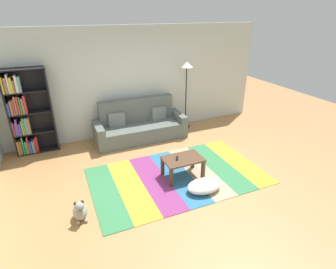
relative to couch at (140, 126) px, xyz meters
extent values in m
plane|color=#B27F4C|center=(0.20, -2.02, -0.34)|extent=(14.00, 14.00, 0.00)
cube|color=silver|center=(0.20, 0.53, 1.01)|extent=(6.80, 0.10, 2.70)
cube|color=#387F4C|center=(-1.32, -1.98, -0.33)|extent=(0.48, 2.01, 0.01)
cube|color=gold|center=(-0.84, -1.98, -0.33)|extent=(0.48, 2.01, 0.01)
cube|color=#843370|center=(-0.36, -1.98, -0.33)|extent=(0.48, 2.01, 0.01)
cube|color=teal|center=(0.12, -1.98, -0.33)|extent=(0.48, 2.01, 0.01)
cube|color=tan|center=(0.61, -1.98, -0.33)|extent=(0.48, 2.01, 0.01)
cube|color=#387F4C|center=(1.09, -1.98, -0.33)|extent=(0.48, 2.01, 0.01)
cube|color=gold|center=(1.57, -1.98, -0.33)|extent=(0.48, 2.01, 0.01)
cube|color=#59605B|center=(0.00, -0.07, -0.14)|extent=(1.90, 0.80, 0.40)
cube|color=#59605B|center=(0.00, 0.23, 0.36)|extent=(1.90, 0.20, 0.60)
cube|color=#59605B|center=(-1.04, -0.07, -0.06)|extent=(0.18, 0.80, 0.56)
cube|color=#59605B|center=(1.04, -0.07, -0.06)|extent=(0.18, 0.80, 0.56)
cube|color=slate|center=(-0.55, 0.11, 0.22)|extent=(0.42, 0.19, 0.36)
cube|color=slate|center=(0.55, 0.11, 0.22)|extent=(0.42, 0.19, 0.36)
cube|color=black|center=(-2.83, 0.28, 0.63)|extent=(0.04, 0.28, 1.93)
cube|color=black|center=(-1.96, 0.28, 0.63)|extent=(0.04, 0.28, 1.93)
cube|color=black|center=(-2.39, 0.41, 0.63)|extent=(0.90, 0.01, 1.93)
cube|color=black|center=(-2.39, 0.28, -0.32)|extent=(0.86, 0.28, 0.02)
cube|color=black|center=(-2.39, 0.28, 0.15)|extent=(0.86, 0.28, 0.02)
cube|color=black|center=(-2.39, 0.28, 0.63)|extent=(0.86, 0.28, 0.02)
cube|color=black|center=(-2.39, 0.28, 1.10)|extent=(0.86, 0.28, 0.02)
cube|color=black|center=(-2.39, 0.28, 1.57)|extent=(0.86, 0.28, 0.02)
cube|color=orange|center=(-2.79, 0.24, -0.14)|extent=(0.04, 0.19, 0.33)
cube|color=#8C6647|center=(-2.74, 0.27, -0.14)|extent=(0.04, 0.25, 0.33)
cube|color=green|center=(-2.69, 0.26, -0.10)|extent=(0.03, 0.22, 0.41)
cube|color=green|center=(-2.64, 0.25, -0.16)|extent=(0.05, 0.21, 0.30)
cube|color=red|center=(-2.59, 0.23, -0.10)|extent=(0.03, 0.16, 0.41)
cube|color=#334CB2|center=(-2.55, 0.23, -0.17)|extent=(0.04, 0.17, 0.28)
cube|color=#668C99|center=(-2.50, 0.25, -0.17)|extent=(0.05, 0.20, 0.29)
cube|color=red|center=(-2.45, 0.28, -0.14)|extent=(0.03, 0.26, 0.33)
cube|color=red|center=(-2.41, 0.27, -0.12)|extent=(0.03, 0.25, 0.37)
cube|color=red|center=(-2.79, 0.26, 0.32)|extent=(0.03, 0.23, 0.32)
cube|color=#334CB2|center=(-2.75, 0.28, 0.31)|extent=(0.03, 0.26, 0.30)
cube|color=purple|center=(-2.72, 0.26, 0.35)|extent=(0.03, 0.22, 0.38)
cube|color=#334CB2|center=(-2.67, 0.27, 0.30)|extent=(0.05, 0.25, 0.26)
cube|color=orange|center=(-2.62, 0.24, 0.32)|extent=(0.03, 0.19, 0.32)
cube|color=green|center=(-2.59, 0.26, 0.35)|extent=(0.04, 0.23, 0.38)
cube|color=#668C99|center=(-2.54, 0.23, 0.35)|extent=(0.04, 0.17, 0.38)
cube|color=#8C6647|center=(-2.49, 0.25, 0.35)|extent=(0.05, 0.20, 0.38)
cube|color=#334CB2|center=(-2.79, 0.25, 0.78)|extent=(0.04, 0.20, 0.28)
cube|color=#8C6647|center=(-2.74, 0.26, 0.79)|extent=(0.04, 0.22, 0.32)
cube|color=red|center=(-2.69, 0.24, 0.81)|extent=(0.03, 0.19, 0.34)
cube|color=#8C6647|center=(-2.65, 0.24, 0.84)|extent=(0.04, 0.18, 0.40)
cube|color=red|center=(-2.60, 0.27, 0.83)|extent=(0.03, 0.24, 0.39)
cube|color=green|center=(-2.56, 0.24, 0.83)|extent=(0.03, 0.18, 0.38)
cube|color=#8C6647|center=(-2.51, 0.27, 0.81)|extent=(0.04, 0.24, 0.34)
cube|color=red|center=(-2.47, 0.26, 0.84)|extent=(0.04, 0.23, 0.40)
cube|color=gold|center=(-2.79, 0.25, 1.28)|extent=(0.03, 0.21, 0.34)
cube|color=#8C6647|center=(-2.74, 0.24, 1.27)|extent=(0.05, 0.18, 0.33)
cube|color=silver|center=(-2.69, 0.27, 1.30)|extent=(0.03, 0.24, 0.39)
cube|color=gold|center=(-2.64, 0.24, 1.27)|extent=(0.05, 0.18, 0.32)
cube|color=#8C6647|center=(-2.59, 0.24, 1.24)|extent=(0.04, 0.18, 0.26)
cube|color=silver|center=(-2.54, 0.25, 1.29)|extent=(0.05, 0.20, 0.36)
cube|color=#668C99|center=(-2.49, 0.27, 1.27)|extent=(0.05, 0.24, 0.33)
cube|color=#513826|center=(0.21, -2.02, 0.06)|extent=(0.76, 0.50, 0.04)
cube|color=#513826|center=(-0.13, -2.23, -0.14)|extent=(0.06, 0.06, 0.37)
cube|color=#513826|center=(0.55, -2.23, -0.14)|extent=(0.06, 0.06, 0.37)
cube|color=#513826|center=(-0.13, -1.81, -0.14)|extent=(0.06, 0.06, 0.37)
cube|color=#513826|center=(0.55, -1.81, -0.14)|extent=(0.06, 0.06, 0.37)
ellipsoid|color=white|center=(0.36, -2.60, -0.23)|extent=(0.65, 0.43, 0.20)
ellipsoid|color=#9E998E|center=(-1.80, -2.43, -0.21)|extent=(0.22, 0.30, 0.26)
sphere|color=#9E998E|center=(-1.80, -2.54, -0.03)|extent=(0.15, 0.15, 0.15)
ellipsoid|color=#474440|center=(-1.80, -2.60, -0.04)|extent=(0.06, 0.07, 0.05)
ellipsoid|color=#474440|center=(-1.85, -2.52, 0.02)|extent=(0.05, 0.04, 0.08)
ellipsoid|color=#474440|center=(-1.75, -2.52, 0.02)|extent=(0.05, 0.04, 0.08)
sphere|color=#9E998E|center=(-1.86, -2.57, -0.31)|extent=(0.06, 0.06, 0.06)
sphere|color=#9E998E|center=(-1.74, -2.57, -0.31)|extent=(0.06, 0.06, 0.06)
cylinder|color=black|center=(1.39, 0.20, -0.32)|extent=(0.26, 0.26, 0.02)
cylinder|color=black|center=(1.39, 0.20, 0.51)|extent=(0.03, 0.03, 1.64)
cone|color=white|center=(1.39, 0.20, 1.40)|extent=(0.32, 0.32, 0.14)
cube|color=black|center=(0.10, -1.99, 0.09)|extent=(0.11, 0.15, 0.02)
camera|label=1|loc=(-1.87, -6.06, 2.68)|focal=28.92mm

